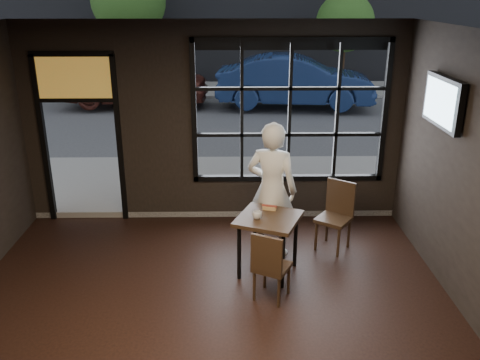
{
  "coord_description": "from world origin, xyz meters",
  "views": [
    {
      "loc": [
        0.3,
        -4.31,
        3.58
      ],
      "look_at": [
        0.4,
        2.2,
        1.15
      ],
      "focal_mm": 38.0,
      "sensor_mm": 36.0,
      "label": 1
    }
  ],
  "objects_px": {
    "cafe_table": "(268,245)",
    "navy_car": "(295,81)",
    "chair_near": "(272,264)",
    "man": "(272,190)"
  },
  "relations": [
    {
      "from": "cafe_table",
      "to": "navy_car",
      "type": "bearing_deg",
      "value": 103.84
    },
    {
      "from": "man",
      "to": "navy_car",
      "type": "relative_size",
      "value": 0.4
    },
    {
      "from": "chair_near",
      "to": "navy_car",
      "type": "relative_size",
      "value": 0.19
    },
    {
      "from": "chair_near",
      "to": "cafe_table",
      "type": "bearing_deg",
      "value": -61.89
    },
    {
      "from": "cafe_table",
      "to": "navy_car",
      "type": "distance_m",
      "value": 10.19
    },
    {
      "from": "cafe_table",
      "to": "navy_car",
      "type": "xyz_separation_m",
      "value": [
        1.52,
        10.07,
        0.5
      ]
    },
    {
      "from": "cafe_table",
      "to": "man",
      "type": "height_order",
      "value": "man"
    },
    {
      "from": "man",
      "to": "navy_car",
      "type": "distance_m",
      "value": 9.62
    },
    {
      "from": "chair_near",
      "to": "man",
      "type": "distance_m",
      "value": 1.27
    },
    {
      "from": "cafe_table",
      "to": "man",
      "type": "distance_m",
      "value": 0.79
    }
  ]
}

